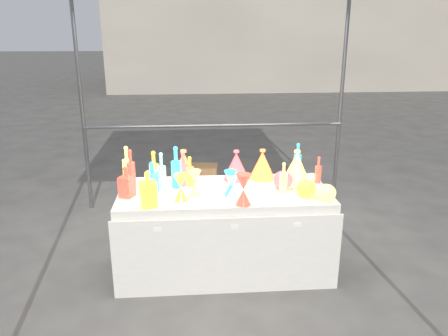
{
  "coord_description": "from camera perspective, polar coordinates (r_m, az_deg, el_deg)",
  "views": [
    {
      "loc": [
        -0.27,
        -3.52,
        2.08
      ],
      "look_at": [
        0.0,
        0.0,
        0.95
      ],
      "focal_mm": 35.0,
      "sensor_mm": 36.0,
      "label": 1
    }
  ],
  "objects": [
    {
      "name": "cardboard_box_flat",
      "position": [
        6.16,
        7.41,
        -1.8
      ],
      "size": [
        0.8,
        0.62,
        0.06
      ],
      "primitive_type": "cube",
      "rotation": [
        0.0,
        0.0,
        0.14
      ],
      "color": "#AA794D",
      "rests_on": "ground"
    },
    {
      "name": "background_building",
      "position": [
        18.05,
        9.93,
        20.48
      ],
      "size": [
        14.0,
        6.0,
        6.0
      ],
      "primitive_type": "cube",
      "color": "beige",
      "rests_on": "ground"
    },
    {
      "name": "globe_0",
      "position": [
        3.67,
        10.69,
        -2.76
      ],
      "size": [
        0.19,
        0.19,
        0.13
      ],
      "primitive_type": null,
      "rotation": [
        0.0,
        0.0,
        0.17
      ],
      "color": "red",
      "rests_on": "display_table"
    },
    {
      "name": "globe_1",
      "position": [
        3.62,
        13.22,
        -3.26
      ],
      "size": [
        0.17,
        0.17,
        0.12
      ],
      "primitive_type": null,
      "rotation": [
        0.0,
        0.0,
        0.1
      ],
      "color": "teal",
      "rests_on": "display_table"
    },
    {
      "name": "lampshade_2",
      "position": [
        4.0,
        1.61,
        0.42
      ],
      "size": [
        0.3,
        0.3,
        0.28
      ],
      "primitive_type": null,
      "rotation": [
        0.0,
        0.0,
        0.36
      ],
      "color": "#2520BB",
      "rests_on": "display_table"
    },
    {
      "name": "lampshade_0",
      "position": [
        3.98,
        -5.28,
        0.35
      ],
      "size": [
        0.33,
        0.33,
        0.29
      ],
      "primitive_type": null,
      "rotation": [
        0.0,
        0.0,
        0.42
      ],
      "color": "yellow",
      "rests_on": "display_table"
    },
    {
      "name": "bottle_6",
      "position": [
        3.85,
        -4.48,
        -0.4
      ],
      "size": [
        0.07,
        0.07,
        0.27
      ],
      "primitive_type": null,
      "rotation": [
        0.0,
        0.0,
        0.04
      ],
      "color": "red",
      "rests_on": "display_table"
    },
    {
      "name": "hourglass_3",
      "position": [
        3.56,
        1.04,
        -2.52
      ],
      "size": [
        0.11,
        0.11,
        0.19
      ],
      "primitive_type": null,
      "rotation": [
        0.0,
        0.0,
        0.12
      ],
      "color": "#B8245F",
      "rests_on": "display_table"
    },
    {
      "name": "bottle_8",
      "position": [
        4.17,
        9.58,
        1.16
      ],
      "size": [
        0.08,
        0.08,
        0.31
      ],
      "primitive_type": null,
      "rotation": [
        0.0,
        0.0,
        -0.13
      ],
      "color": "#1F9E1C",
      "rests_on": "display_table"
    },
    {
      "name": "hourglass_0",
      "position": [
        3.43,
        2.55,
        -2.84
      ],
      "size": [
        0.17,
        0.17,
        0.25
      ],
      "primitive_type": null,
      "rotation": [
        0.0,
        0.0,
        0.42
      ],
      "color": "orange",
      "rests_on": "display_table"
    },
    {
      "name": "bottle_4",
      "position": [
        3.98,
        -12.56,
        0.43
      ],
      "size": [
        0.1,
        0.1,
        0.34
      ],
      "primitive_type": null,
      "rotation": [
        0.0,
        0.0,
        0.26
      ],
      "color": "teal",
      "rests_on": "display_table"
    },
    {
      "name": "globe_3",
      "position": [
        3.82,
        7.73,
        -1.66
      ],
      "size": [
        0.19,
        0.19,
        0.14
      ],
      "primitive_type": null,
      "rotation": [
        0.0,
        0.0,
        -0.12
      ],
      "color": "#2520BB",
      "rests_on": "display_table"
    },
    {
      "name": "hourglass_5",
      "position": [
        3.62,
        0.86,
        -1.99
      ],
      "size": [
        0.14,
        0.14,
        0.22
      ],
      "primitive_type": null,
      "rotation": [
        0.0,
        0.0,
        -0.38
      ],
      "color": "#1F9E1C",
      "rests_on": "display_table"
    },
    {
      "name": "decanter_2",
      "position": [
        3.75,
        -9.37,
        -1.12
      ],
      "size": [
        0.12,
        0.12,
        0.26
      ],
      "primitive_type": null,
      "rotation": [
        0.0,
        0.0,
        -0.13
      ],
      "color": "#1F9E1C",
      "rests_on": "display_table"
    },
    {
      "name": "bottle_7",
      "position": [
        3.8,
        -6.28,
        0.14
      ],
      "size": [
        0.11,
        0.11,
        0.37
      ],
      "primitive_type": null,
      "rotation": [
        0.0,
        0.0,
        -0.35
      ],
      "color": "#1F9E1C",
      "rests_on": "display_table"
    },
    {
      "name": "bottle_0",
      "position": [
        3.85,
        -9.13,
        -0.11
      ],
      "size": [
        0.11,
        0.11,
        0.33
      ],
      "primitive_type": null,
      "rotation": [
        0.0,
        0.0,
        -0.34
      ],
      "color": "red",
      "rests_on": "display_table"
    },
    {
      "name": "bottle_2",
      "position": [
        3.92,
        -12.07,
        0.07
      ],
      "size": [
        0.09,
        0.09,
        0.33
      ],
      "primitive_type": null,
      "rotation": [
        0.0,
        0.0,
        0.27
      ],
      "color": "orange",
      "rests_on": "display_table"
    },
    {
      "name": "decanter_1",
      "position": [
        3.67,
        -12.63,
        -1.75
      ],
      "size": [
        0.14,
        0.14,
        0.26
      ],
      "primitive_type": null,
      "rotation": [
        0.0,
        0.0,
        -0.41
      ],
      "color": "orange",
      "rests_on": "display_table"
    },
    {
      "name": "bottle_9",
      "position": [
        4.0,
        12.22,
        -0.22
      ],
      "size": [
        0.06,
        0.06,
        0.25
      ],
      "primitive_type": null,
      "rotation": [
        0.0,
        0.0,
        -0.11
      ],
      "color": "orange",
      "rests_on": "display_table"
    },
    {
      "name": "ground",
      "position": [
        4.1,
        0.0,
        -12.75
      ],
      "size": [
        80.0,
        80.0,
        0.0
      ],
      "primitive_type": "plane",
      "color": "slate",
      "rests_on": "ground"
    },
    {
      "name": "lampshade_1",
      "position": [
        4.03,
        5.02,
        0.52
      ],
      "size": [
        0.28,
        0.28,
        0.28
      ],
      "primitive_type": null,
      "rotation": [
        0.0,
        0.0,
        -0.23
      ],
      "color": "yellow",
      "rests_on": "display_table"
    },
    {
      "name": "bottle_5",
      "position": [
        3.74,
        -8.16,
        -0.47
      ],
      "size": [
        0.07,
        0.07,
        0.34
      ],
      "primitive_type": null,
      "rotation": [
        0.0,
        0.0,
        0.0
      ],
      "color": "#B8245F",
      "rests_on": "display_table"
    },
    {
      "name": "hourglass_4",
      "position": [
        3.53,
        -5.68,
        -2.54
      ],
      "size": [
        0.11,
        0.11,
        0.22
      ],
      "primitive_type": null,
      "rotation": [
        0.0,
        0.0,
        -0.02
      ],
      "color": "red",
      "rests_on": "display_table"
    },
    {
      "name": "decanter_0",
      "position": [
        3.44,
        -9.9,
        -2.7
      ],
      "size": [
        0.15,
        0.15,
        0.29
      ],
      "primitive_type": null,
      "rotation": [
        0.0,
        0.0,
        0.27
      ],
      "color": "red",
      "rests_on": "display_table"
    },
    {
      "name": "hourglass_2",
      "position": [
        3.63,
        -3.85,
        -1.96
      ],
      "size": [
        0.13,
        0.13,
        0.22
      ],
      "primitive_type": null,
      "rotation": [
        0.0,
        0.0,
        0.22
      ],
      "color": "teal",
      "rests_on": "display_table"
    },
    {
      "name": "bottle_3",
      "position": [
        3.85,
        -5.35,
        -0.1
      ],
      "size": [
        0.1,
        0.1,
        0.31
      ],
      "primitive_type": null,
      "rotation": [
        0.0,
        0.0,
        0.35
      ],
      "color": "#2520BB",
      "rests_on": "display_table"
    },
    {
      "name": "bottle_11",
      "position": [
        3.7,
        7.78,
        -1.26
      ],
      "size": [
        0.08,
        0.08,
        0.27
      ],
      "primitive_type": null,
      "rotation": [
        0.0,
        0.0,
        0.36
      ],
      "color": "teal",
      "rests_on": "display_table"
    },
    {
      "name": "cardboard_box_closed",
      "position": [
        5.8,
        -3.27,
        -1.44
      ],
      "size": [
        0.52,
        0.4,
        0.35
      ],
      "primitive_type": "cube",
      "rotation": [
        0.0,
        0.0,
        -0.11
      ],
      "color": "#AA794D",
      "rests_on": "ground"
    },
    {
      "name": "lampshade_3",
      "position": [
        3.99,
        9.45,
        0.25
      ],
      "size": [
        0.3,
        0.3,
        0.29
      ],
      "primitive_type": null,
      "rotation": [
        0.0,
        0.0,
        -0.21
      ],
      "color": "teal",
      "rests_on": "display_table"
    },
    {
      "name": "display_table",
      "position": [
        3.91,
        0.01,
        -8.1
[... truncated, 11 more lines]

